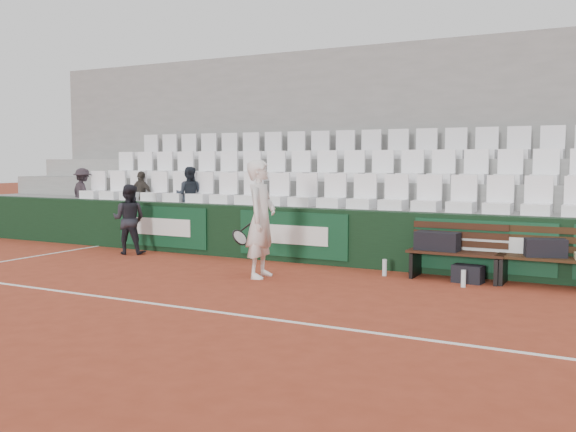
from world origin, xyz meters
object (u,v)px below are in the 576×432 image
object	(u,v)px
bench_left	(456,266)
spectator_c	(189,174)
tennis_player	(261,219)
spectator_b	(141,175)
spectator_a	(82,173)
sports_bag_right	(545,248)
ball_kid	(129,219)
bench_right	(549,272)
sports_bag_left	(437,241)
water_bottle_near	(385,268)
sports_bag_ground	(468,274)
water_bottle_far	(463,279)

from	to	relation	value
bench_left	spectator_c	xyz separation A→B (m)	(-5.85, 0.96, 1.37)
tennis_player	bench_left	bearing A→B (deg)	23.62
spectator_b	spectator_a	bearing A→B (deg)	3.25
sports_bag_right	ball_kid	distance (m)	7.75
bench_right	sports_bag_right	distance (m)	0.37
bench_right	sports_bag_right	bearing A→B (deg)	165.14
spectator_b	tennis_player	bearing A→B (deg)	156.43
bench_left	spectator_b	distance (m)	7.32
sports_bag_left	ball_kid	xyz separation A→B (m)	(-6.15, -0.23, 0.10)
water_bottle_near	bench_right	bearing A→B (deg)	5.34
spectator_b	spectator_c	xyz separation A→B (m)	(1.29, 0.00, 0.05)
sports_bag_ground	ball_kid	bearing A→B (deg)	-179.14
water_bottle_far	bench_right	bearing A→B (deg)	26.84
sports_bag_left	sports_bag_ground	bearing A→B (deg)	-14.47
bench_left	spectator_a	bearing A→B (deg)	173.88
spectator_c	tennis_player	bearing A→B (deg)	120.60
water_bottle_far	spectator_a	xyz separation A→B (m)	(-9.15, 1.48, 1.44)
ball_kid	spectator_a	xyz separation A→B (m)	(-2.46, 1.20, 0.87)
spectator_a	bench_right	bearing A→B (deg)	-167.93
water_bottle_near	water_bottle_far	distance (m)	1.38
bench_left	water_bottle_far	bearing A→B (deg)	-65.46
water_bottle_near	tennis_player	xyz separation A→B (m)	(-1.71, -1.04, 0.80)
sports_bag_right	tennis_player	xyz separation A→B (m)	(-4.11, -1.29, 0.35)
sports_bag_left	spectator_b	distance (m)	6.98
water_bottle_far	tennis_player	xyz separation A→B (m)	(-3.06, -0.71, 0.81)
bench_left	spectator_b	bearing A→B (deg)	172.38
sports_bag_left	water_bottle_far	xyz separation A→B (m)	(0.54, -0.52, -0.47)
bench_right	spectator_c	world-z (taller)	spectator_c
bench_left	spectator_a	size ratio (longest dim) A/B	1.31
bench_left	spectator_c	world-z (taller)	spectator_c
spectator_a	spectator_b	xyz separation A→B (m)	(1.77, 0.00, -0.03)
bench_left	sports_bag_ground	world-z (taller)	bench_left
water_bottle_far	tennis_player	size ratio (longest dim) A/B	0.14
sports_bag_right	tennis_player	world-z (taller)	tennis_player
bench_left	bench_right	distance (m)	1.36
ball_kid	spectator_b	distance (m)	1.62
sports_bag_ground	ball_kid	xyz separation A→B (m)	(-6.67, -0.10, 0.56)
sports_bag_right	sports_bag_ground	bearing A→B (deg)	-169.42
sports_bag_left	spectator_b	world-z (taller)	spectator_b
spectator_b	ball_kid	bearing A→B (deg)	123.27
bench_right	water_bottle_far	xyz separation A→B (m)	(-1.12, -0.57, -0.10)
sports_bag_ground	bench_left	bearing A→B (deg)	148.03
bench_left	sports_bag_ground	size ratio (longest dim) A/B	3.34
water_bottle_near	spectator_c	bearing A→B (deg)	166.46
sports_bag_left	water_bottle_near	size ratio (longest dim) A/B	2.49
sports_bag_right	ball_kid	world-z (taller)	ball_kid
sports_bag_left	sports_bag_ground	size ratio (longest dim) A/B	1.52
water_bottle_far	spectator_a	size ratio (longest dim) A/B	0.23
spectator_a	sports_bag_left	bearing A→B (deg)	-169.22
sports_bag_left	tennis_player	bearing A→B (deg)	-154.05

